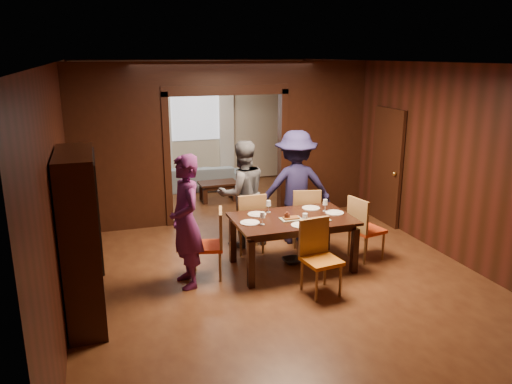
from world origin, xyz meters
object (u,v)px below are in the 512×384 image
object	(u,v)px
coffee_table	(218,191)
chair_near	(322,258)
sofa	(201,177)
chair_far_l	(249,222)
dining_table	(292,242)
person_grey	(242,194)
chair_left	(207,244)
hutch	(81,239)
person_purple	(186,222)
chair_right	(367,228)
person_navy	(296,187)
chair_far_r	(304,216)

from	to	relation	value
coffee_table	chair_near	size ratio (longest dim) A/B	0.82
sofa	chair_far_l	xyz separation A→B (m)	(-0.08, -3.93, 0.21)
dining_table	coffee_table	xyz separation A→B (m)	(-0.19, 3.69, -0.18)
person_grey	chair_left	size ratio (longest dim) A/B	1.77
chair_left	hutch	distance (m)	1.81
dining_table	chair_far_l	bearing A→B (deg)	117.63
person_grey	chair_near	size ratio (longest dim) A/B	1.77
hutch	person_purple	bearing A→B (deg)	22.63
chair_far_l	chair_near	world-z (taller)	same
person_grey	chair_left	xyz separation A→B (m)	(-0.82, -1.02, -0.37)
person_purple	chair_right	bearing A→B (deg)	84.07
person_purple	chair_far_l	world-z (taller)	person_purple
person_purple	chair_near	xyz separation A→B (m)	(1.60, -0.79, -0.41)
person_grey	sofa	world-z (taller)	person_grey
chair_right	person_grey	bearing A→B (deg)	43.55
sofa	dining_table	bearing A→B (deg)	100.35
coffee_table	chair_left	distance (m)	3.78
person_grey	chair_right	bearing A→B (deg)	140.71
chair_right	hutch	size ratio (longest dim) A/B	0.48
sofa	coffee_table	world-z (taller)	sofa
person_navy	dining_table	distance (m)	1.19
person_grey	sofa	bearing A→B (deg)	-95.88
person_grey	coffee_table	size ratio (longest dim) A/B	2.15
person_navy	chair_left	size ratio (longest dim) A/B	1.91
person_navy	dining_table	size ratio (longest dim) A/B	1.09
person_purple	sofa	bearing A→B (deg)	158.75
hutch	person_grey	bearing A→B (deg)	35.46
sofa	chair_far_l	size ratio (longest dim) A/B	1.94
person_navy	sofa	xyz separation A→B (m)	(-0.78, 3.76, -0.65)
chair_near	hutch	size ratio (longest dim) A/B	0.48
person_purple	chair_right	size ratio (longest dim) A/B	1.85
person_navy	chair_near	world-z (taller)	person_navy
dining_table	chair_right	xyz separation A→B (m)	(1.20, -0.04, 0.10)
person_grey	chair_right	xyz separation A→B (m)	(1.62, -1.13, -0.37)
chair_far_r	person_navy	bearing A→B (deg)	-52.15
coffee_table	chair_far_r	world-z (taller)	chair_far_r
coffee_table	chair_far_r	xyz separation A→B (m)	(0.72, -2.92, 0.28)
person_purple	coffee_table	bearing A→B (deg)	153.09
chair_far_r	hutch	world-z (taller)	hutch
coffee_table	chair_far_l	world-z (taller)	chair_far_l
chair_left	chair_far_l	size ratio (longest dim) A/B	1.00
chair_right	chair_far_r	bearing A→B (deg)	28.09
coffee_table	chair_far_l	bearing A→B (deg)	-94.45
chair_far_l	chair_near	bearing A→B (deg)	106.15
person_navy	hutch	world-z (taller)	hutch
chair_right	coffee_table	bearing A→B (deg)	8.81
chair_left	hutch	world-z (taller)	hutch
person_purple	chair_far_r	distance (m)	2.29
chair_far_r	hutch	bearing A→B (deg)	36.47
chair_right	chair_near	xyz separation A→B (m)	(-1.16, -0.85, 0.00)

